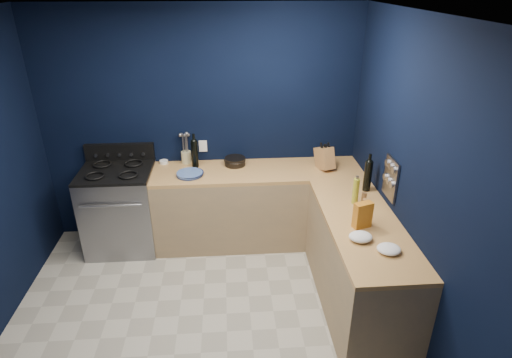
{
  "coord_description": "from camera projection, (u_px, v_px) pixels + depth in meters",
  "views": [
    {
      "loc": [
        0.27,
        -2.77,
        2.83
      ],
      "look_at": [
        0.55,
        1.0,
        1.0
      ],
      "focal_mm": 29.64,
      "sensor_mm": 36.0,
      "label": 1
    }
  ],
  "objects": [
    {
      "name": "oven_door",
      "position": [
        115.0,
        226.0,
        4.44
      ],
      "size": [
        0.59,
        0.02,
        0.42
      ],
      "primitive_type": "cube",
      "color": "black",
      "rests_on": "gas_range"
    },
    {
      "name": "oil_bottle",
      "position": [
        356.0,
        191.0,
        3.91
      ],
      "size": [
        0.07,
        0.07,
        0.25
      ],
      "primitive_type": "cylinder",
      "rotation": [
        0.0,
        0.0,
        -0.2
      ],
      "color": "#A0A327",
      "rests_on": "top_right"
    },
    {
      "name": "cab_right",
      "position": [
        358.0,
        266.0,
        3.87
      ],
      "size": [
        0.63,
        1.67,
        0.86
      ],
      "primitive_type": "cube",
      "color": "#997C55",
      "rests_on": "floor"
    },
    {
      "name": "ramekin",
      "position": [
        164.0,
        162.0,
        4.79
      ],
      "size": [
        0.12,
        0.12,
        0.04
      ],
      "primitive_type": "cylinder",
      "rotation": [
        0.0,
        0.0,
        0.29
      ],
      "color": "white",
      "rests_on": "top_back"
    },
    {
      "name": "gas_range",
      "position": [
        121.0,
        210.0,
        4.72
      ],
      "size": [
        0.76,
        0.66,
        0.92
      ],
      "primitive_type": "cube",
      "color": "gray",
      "rests_on": "floor"
    },
    {
      "name": "cab_back",
      "position": [
        258.0,
        207.0,
        4.85
      ],
      "size": [
        2.3,
        0.63,
        0.86
      ],
      "primitive_type": "cube",
      "color": "#997C55",
      "rests_on": "floor"
    },
    {
      "name": "lemon_basket",
      "position": [
        235.0,
        161.0,
        4.74
      ],
      "size": [
        0.31,
        0.31,
        0.09
      ],
      "primitive_type": "cylinder",
      "rotation": [
        0.0,
        0.0,
        -0.41
      ],
      "color": "black",
      "rests_on": "top_back"
    },
    {
      "name": "wall_back",
      "position": [
        202.0,
        127.0,
        4.72
      ],
      "size": [
        3.5,
        0.02,
        2.6
      ],
      "primitive_type": "cube",
      "color": "black",
      "rests_on": "ground"
    },
    {
      "name": "backguard",
      "position": [
        120.0,
        152.0,
        4.73
      ],
      "size": [
        0.76,
        0.06,
        0.2
      ],
      "primitive_type": "cube",
      "color": "black",
      "rests_on": "gas_range"
    },
    {
      "name": "wall_right",
      "position": [
        422.0,
        195.0,
        3.26
      ],
      "size": [
        0.02,
        3.5,
        2.6
      ],
      "primitive_type": "cube",
      "color": "black",
      "rests_on": "ground"
    },
    {
      "name": "plate_stack",
      "position": [
        190.0,
        174.0,
        4.51
      ],
      "size": [
        0.36,
        0.36,
        0.03
      ],
      "primitive_type": "cylinder",
      "rotation": [
        0.0,
        0.0,
        0.35
      ],
      "color": "#4457A1",
      "rests_on": "top_back"
    },
    {
      "name": "wine_bottle_right",
      "position": [
        368.0,
        176.0,
        4.14
      ],
      "size": [
        0.08,
        0.08,
        0.31
      ],
      "primitive_type": "cylinder",
      "rotation": [
        0.0,
        0.0,
        -0.05
      ],
      "color": "black",
      "rests_on": "top_right"
    },
    {
      "name": "knife_block",
      "position": [
        325.0,
        158.0,
        4.63
      ],
      "size": [
        0.21,
        0.31,
        0.29
      ],
      "primitive_type": "cube",
      "rotation": [
        -0.31,
        0.0,
        0.33
      ],
      "color": "olive",
      "rests_on": "top_back"
    },
    {
      "name": "utensil_crock",
      "position": [
        186.0,
        157.0,
        4.79
      ],
      "size": [
        0.14,
        0.14,
        0.14
      ],
      "primitive_type": "cylinder",
      "rotation": [
        0.0,
        0.0,
        -0.28
      ],
      "color": "beige",
      "rests_on": "top_back"
    },
    {
      "name": "top_right",
      "position": [
        363.0,
        224.0,
        3.67
      ],
      "size": [
        0.63,
        1.67,
        0.04
      ],
      "primitive_type": "cube",
      "color": "#91602E",
      "rests_on": "cab_right"
    },
    {
      "name": "towel_front",
      "position": [
        361.0,
        237.0,
        3.4
      ],
      "size": [
        0.23,
        0.22,
        0.07
      ],
      "primitive_type": "ellipsoid",
      "rotation": [
        0.0,
        0.0,
        -0.35
      ],
      "color": "white",
      "rests_on": "top_right"
    },
    {
      "name": "floor",
      "position": [
        202.0,
        334.0,
        3.71
      ],
      "size": [
        3.5,
        3.5,
        0.02
      ],
      "primitive_type": "cube",
      "color": "#ACA797",
      "rests_on": "ground"
    },
    {
      "name": "cooktop",
      "position": [
        115.0,
        172.0,
        4.51
      ],
      "size": [
        0.76,
        0.66,
        0.03
      ],
      "primitive_type": "cube",
      "color": "black",
      "rests_on": "gas_range"
    },
    {
      "name": "top_back",
      "position": [
        258.0,
        172.0,
        4.65
      ],
      "size": [
        2.3,
        0.63,
        0.04
      ],
      "primitive_type": "cube",
      "color": "#91602E",
      "rests_on": "cab_back"
    },
    {
      "name": "wine_bottle_back",
      "position": [
        195.0,
        154.0,
        4.65
      ],
      "size": [
        0.08,
        0.08,
        0.31
      ],
      "primitive_type": "cylinder",
      "rotation": [
        0.0,
        0.0,
        -0.13
      ],
      "color": "black",
      "rests_on": "top_back"
    },
    {
      "name": "towel_end",
      "position": [
        389.0,
        249.0,
        3.25
      ],
      "size": [
        0.24,
        0.23,
        0.06
      ],
      "primitive_type": "ellipsoid",
      "rotation": [
        0.0,
        0.0,
        0.43
      ],
      "color": "white",
      "rests_on": "top_right"
    },
    {
      "name": "ceiling",
      "position": [
        178.0,
        15.0,
        2.57
      ],
      "size": [
        3.5,
        3.5,
        0.02
      ],
      "primitive_type": "cube",
      "color": "silver",
      "rests_on": "ground"
    },
    {
      "name": "spice_jar_far",
      "position": [
        365.0,
        203.0,
        3.87
      ],
      "size": [
        0.05,
        0.05,
        0.09
      ],
      "primitive_type": "cylinder",
      "rotation": [
        0.0,
        0.0,
        0.13
      ],
      "color": "olive",
      "rests_on": "top_right"
    },
    {
      "name": "spice_jar_near",
      "position": [
        364.0,
        198.0,
        3.95
      ],
      "size": [
        0.06,
        0.06,
        0.1
      ],
      "primitive_type": "cylinder",
      "rotation": [
        0.0,
        0.0,
        0.37
      ],
      "color": "olive",
      "rests_on": "top_right"
    },
    {
      "name": "crouton_bag",
      "position": [
        363.0,
        215.0,
        3.54
      ],
      "size": [
        0.17,
        0.12,
        0.23
      ],
      "primitive_type": "cube",
      "rotation": [
        0.0,
        0.0,
        0.32
      ],
      "color": "#A23D18",
      "rests_on": "top_right"
    },
    {
      "name": "wall_outlet",
      "position": [
        203.0,
        146.0,
        4.79
      ],
      "size": [
        0.09,
        0.02,
        0.13
      ],
      "primitive_type": "cube",
      "color": "white",
      "rests_on": "wall_back"
    },
    {
      "name": "spice_panel",
      "position": [
        391.0,
        179.0,
        3.8
      ],
      "size": [
        0.02,
        0.28,
        0.38
      ],
      "primitive_type": "cube",
      "color": "gray",
      "rests_on": "wall_right"
    }
  ]
}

